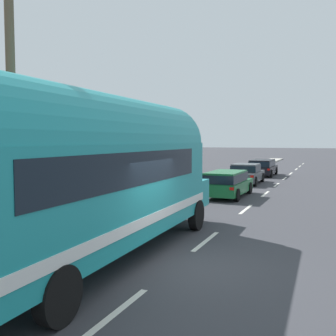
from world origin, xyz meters
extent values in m
plane|color=#38383D|center=(0.00, 0.00, 0.00)|extent=(300.00, 300.00, 0.00)
cube|color=silver|center=(0.00, -2.91, 0.00)|extent=(0.14, 2.40, 0.01)
cube|color=silver|center=(0.00, 2.44, 0.00)|extent=(0.14, 2.40, 0.01)
cube|color=silver|center=(0.00, 8.27, 0.00)|extent=(0.14, 2.40, 0.01)
cube|color=silver|center=(0.00, 13.60, 0.00)|extent=(0.14, 2.40, 0.01)
cube|color=silver|center=(0.00, 18.40, 0.00)|extent=(0.14, 2.40, 0.01)
cube|color=silver|center=(0.00, 23.28, 0.00)|extent=(0.14, 2.40, 0.01)
cube|color=silver|center=(0.00, 28.15, 0.00)|extent=(0.14, 2.40, 0.01)
cube|color=silver|center=(0.00, 33.95, 0.00)|extent=(0.14, 2.40, 0.01)
cube|color=silver|center=(0.00, 38.86, 0.00)|extent=(0.14, 2.40, 0.01)
cube|color=silver|center=(0.00, 44.13, 0.00)|extent=(0.14, 2.40, 0.01)
cube|color=silver|center=(-3.68, 12.00, 0.00)|extent=(0.12, 80.00, 0.01)
cube|color=#ADA89E|center=(-4.61, 10.00, 0.07)|extent=(1.85, 90.00, 0.15)
cylinder|color=brown|center=(-4.41, -0.58, 4.25)|extent=(0.24, 0.24, 8.50)
cube|color=teal|center=(-1.83, -0.56, 1.75)|extent=(2.67, 9.39, 2.30)
cylinder|color=teal|center=(-1.83, -0.56, 2.90)|extent=(2.62, 9.29, 2.45)
cube|color=teal|center=(-1.93, 4.76, 1.07)|extent=(2.28, 1.34, 0.95)
cube|color=white|center=(-1.83, -0.56, 1.10)|extent=(2.71, 9.43, 0.24)
cube|color=black|center=(-1.82, -0.86, 2.35)|extent=(2.67, 7.59, 0.76)
cube|color=black|center=(-1.91, 4.16, 2.40)|extent=(2.14, 0.14, 0.96)
cube|color=silver|center=(-1.94, 5.45, 0.95)|extent=(0.90, 0.12, 0.56)
cylinder|color=black|center=(-3.08, 3.69, 0.50)|extent=(0.28, 1.00, 1.00)
cylinder|color=black|center=(-0.74, 3.73, 0.50)|extent=(0.28, 1.00, 1.00)
cylinder|color=black|center=(-0.60, -3.61, 0.50)|extent=(0.28, 1.00, 1.00)
cube|color=#196633|center=(-1.67, 11.80, 0.52)|extent=(1.81, 4.42, 0.60)
cube|color=#196633|center=(-1.68, 11.33, 1.09)|extent=(1.60, 3.17, 0.55)
cube|color=black|center=(-1.68, 11.33, 1.06)|extent=(1.66, 3.21, 0.43)
cube|color=red|center=(-2.46, 9.60, 0.70)|extent=(0.20, 0.04, 0.14)
cube|color=red|center=(-0.94, 9.58, 0.70)|extent=(0.20, 0.04, 0.14)
cylinder|color=black|center=(-2.49, 13.31, 0.32)|extent=(0.21, 0.64, 0.64)
cylinder|color=black|center=(-0.82, 13.29, 0.32)|extent=(0.21, 0.64, 0.64)
cylinder|color=black|center=(-2.53, 10.31, 0.32)|extent=(0.21, 0.64, 0.64)
cylinder|color=black|center=(-0.85, 10.29, 0.32)|extent=(0.21, 0.64, 0.64)
cube|color=#474C51|center=(-2.06, 18.48, 0.52)|extent=(1.87, 4.45, 0.60)
cube|color=#474C51|center=(-2.06, 18.36, 1.09)|extent=(1.66, 2.09, 0.55)
cube|color=black|center=(-2.06, 18.36, 1.06)|extent=(1.72, 2.13, 0.43)
cube|color=red|center=(-2.85, 16.25, 0.70)|extent=(0.20, 0.04, 0.14)
cube|color=red|center=(-1.25, 16.26, 0.70)|extent=(0.20, 0.04, 0.14)
cylinder|color=black|center=(-2.96, 19.99, 0.32)|extent=(0.20, 0.64, 0.64)
cylinder|color=black|center=(-1.19, 20.01, 0.32)|extent=(0.20, 0.64, 0.64)
cylinder|color=black|center=(-2.93, 16.96, 0.32)|extent=(0.20, 0.64, 0.64)
cylinder|color=black|center=(-1.17, 16.97, 0.32)|extent=(0.20, 0.64, 0.64)
cube|color=black|center=(-1.96, 25.08, 0.52)|extent=(1.83, 4.59, 0.60)
cube|color=black|center=(-1.96, 24.61, 1.09)|extent=(1.63, 3.34, 0.55)
cube|color=black|center=(-1.96, 24.61, 1.06)|extent=(1.69, 3.38, 0.43)
cube|color=red|center=(-2.75, 22.78, 0.70)|extent=(0.20, 0.04, 0.14)
cube|color=red|center=(-1.17, 22.78, 0.70)|extent=(0.20, 0.04, 0.14)
cylinder|color=black|center=(-2.84, 26.67, 0.32)|extent=(0.20, 0.64, 0.64)
cylinder|color=black|center=(-1.09, 26.68, 0.32)|extent=(0.20, 0.64, 0.64)
cylinder|color=black|center=(-2.83, 23.49, 0.32)|extent=(0.20, 0.64, 0.64)
cylinder|color=black|center=(-1.09, 23.49, 0.32)|extent=(0.20, 0.64, 0.64)
camera|label=1|loc=(3.39, -8.63, 2.98)|focal=42.28mm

